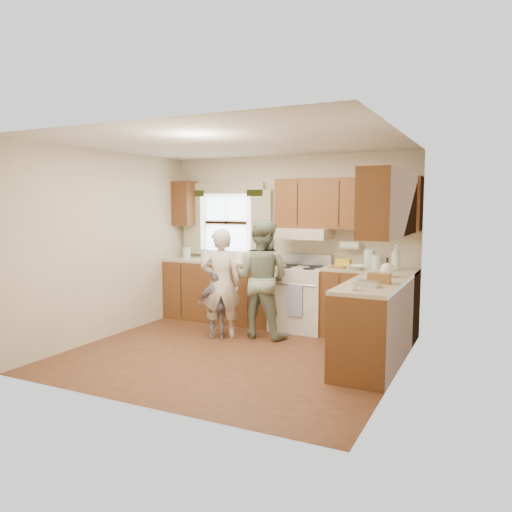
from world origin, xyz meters
The scene contains 6 objects.
room centered at (0.00, 0.00, 1.25)m, with size 3.80×3.80×3.80m.
kitchen_fixtures centered at (0.61, 1.08, 0.84)m, with size 3.80×2.25×2.15m.
stove centered at (0.30, 1.44, 0.47)m, with size 0.76×0.67×1.07m.
woman_left centered at (-0.49, 0.55, 0.74)m, with size 0.54×0.35×1.48m, color beige.
woman_right centered at (-0.03, 0.85, 0.80)m, with size 0.77×0.60×1.59m, color #2B4632.
child centered at (-0.53, 0.51, 0.45)m, with size 0.53×0.22×0.91m, color gray.
Camera 1 is at (2.80, -5.15, 1.80)m, focal length 35.00 mm.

